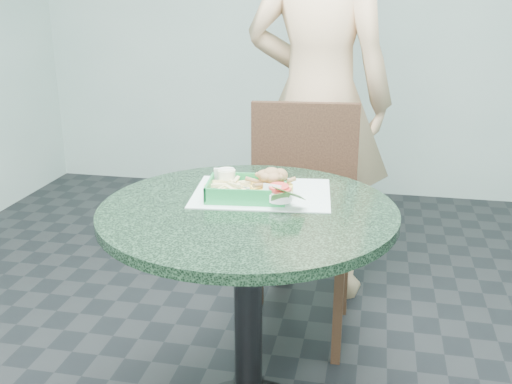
% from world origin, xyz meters
% --- Properties ---
extents(cafe_table, '(0.86, 0.86, 0.75)m').
position_xyz_m(cafe_table, '(0.00, 0.00, 0.58)').
color(cafe_table, black).
rests_on(cafe_table, floor).
extents(dining_chair, '(0.44, 0.44, 0.93)m').
position_xyz_m(dining_chair, '(0.06, 0.70, 0.53)').
color(dining_chair, '#4E321B').
rests_on(dining_chair, floor).
extents(diner_person, '(0.85, 0.62, 2.15)m').
position_xyz_m(diner_person, '(0.09, 1.04, 1.07)').
color(diner_person, tan).
rests_on(diner_person, floor).
extents(placemat, '(0.44, 0.35, 0.00)m').
position_xyz_m(placemat, '(0.02, 0.12, 0.75)').
color(placemat, silver).
rests_on(placemat, cafe_table).
extents(food_basket, '(0.23, 0.17, 0.05)m').
position_xyz_m(food_basket, '(-0.02, 0.08, 0.77)').
color(food_basket, '#1C9044').
rests_on(food_basket, placemat).
extents(crab_sandwich, '(0.13, 0.13, 0.08)m').
position_xyz_m(crab_sandwich, '(0.05, 0.10, 0.80)').
color(crab_sandwich, '#ECBC46').
rests_on(crab_sandwich, food_basket).
extents(fries_pile, '(0.15, 0.16, 0.05)m').
position_xyz_m(fries_pile, '(-0.07, 0.08, 0.79)').
color(fries_pile, '#EBDE93').
rests_on(fries_pile, food_basket).
extents(sauce_ramekin, '(0.06, 0.06, 0.03)m').
position_xyz_m(sauce_ramekin, '(-0.09, 0.15, 0.80)').
color(sauce_ramekin, white).
rests_on(sauce_ramekin, food_basket).
extents(garnish_cup, '(0.11, 0.10, 0.04)m').
position_xyz_m(garnish_cup, '(0.09, 0.01, 0.79)').
color(garnish_cup, white).
rests_on(garnish_cup, food_basket).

